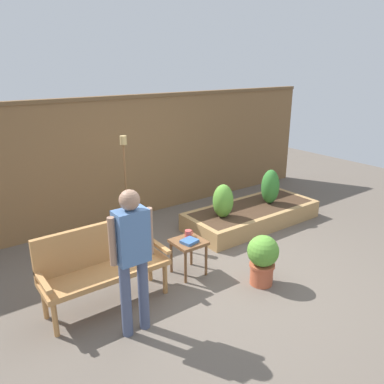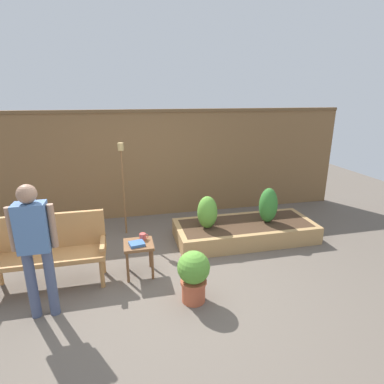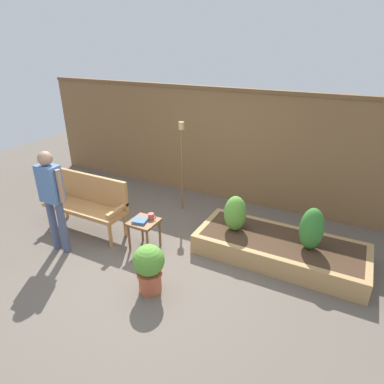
% 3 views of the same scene
% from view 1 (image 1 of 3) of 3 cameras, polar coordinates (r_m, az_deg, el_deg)
% --- Properties ---
extents(ground_plane, '(14.00, 14.00, 0.00)m').
position_cam_1_polar(ground_plane, '(5.19, 4.64, -12.33)').
color(ground_plane, '#60564C').
extents(fence_back, '(8.40, 0.14, 2.16)m').
position_cam_1_polar(fence_back, '(6.81, -9.55, 5.07)').
color(fence_back, brown).
rests_on(fence_back, ground_plane).
extents(garden_bench, '(1.44, 0.48, 0.94)m').
position_cam_1_polar(garden_bench, '(4.53, -13.23, -9.80)').
color(garden_bench, '#B77F47').
rests_on(garden_bench, ground_plane).
extents(side_table, '(0.40, 0.40, 0.48)m').
position_cam_1_polar(side_table, '(5.03, -0.53, -8.12)').
color(side_table, brown).
rests_on(side_table, ground_plane).
extents(cup_on_table, '(0.13, 0.09, 0.09)m').
position_cam_1_polar(cup_on_table, '(5.09, -0.55, -6.20)').
color(cup_on_table, '#CC4C47').
rests_on(cup_on_table, side_table).
extents(book_on_table, '(0.22, 0.21, 0.04)m').
position_cam_1_polar(book_on_table, '(4.94, -0.39, -7.36)').
color(book_on_table, '#38609E').
rests_on(book_on_table, side_table).
extents(potted_boxwood, '(0.40, 0.40, 0.66)m').
position_cam_1_polar(potted_boxwood, '(4.90, 10.49, -9.55)').
color(potted_boxwood, '#B75638').
rests_on(potted_boxwood, ground_plane).
extents(raised_planter_bed, '(2.40, 1.00, 0.30)m').
position_cam_1_polar(raised_planter_bed, '(6.74, 8.90, -3.44)').
color(raised_planter_bed, '#AD8451').
rests_on(raised_planter_bed, ground_plane).
extents(shrub_near_bench, '(0.33, 0.33, 0.55)m').
position_cam_1_polar(shrub_near_bench, '(6.13, 4.65, -1.34)').
color(shrub_near_bench, brown).
rests_on(shrub_near_bench, raised_planter_bed).
extents(shrub_far_corner, '(0.31, 0.31, 0.61)m').
position_cam_1_polar(shrub_far_corner, '(6.84, 11.59, 0.79)').
color(shrub_far_corner, brown).
rests_on(shrub_far_corner, raised_planter_bed).
extents(tiki_torch, '(0.10, 0.10, 1.65)m').
position_cam_1_polar(tiki_torch, '(5.86, -9.96, 3.28)').
color(tiki_torch, brown).
rests_on(tiki_torch, ground_plane).
extents(person_by_bench, '(0.47, 0.20, 1.56)m').
position_cam_1_polar(person_by_bench, '(3.81, -8.90, -8.65)').
color(person_by_bench, '#475170').
rests_on(person_by_bench, ground_plane).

